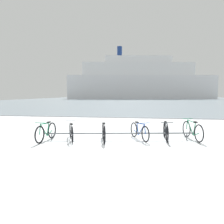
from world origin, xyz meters
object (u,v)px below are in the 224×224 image
(bicycle_1, at_px, (71,132))
(bicycle_4, at_px, (166,131))
(bicycle_5, at_px, (192,131))
(ferry_ship, at_px, (140,81))
(bicycle_3, at_px, (139,131))
(bicycle_2, at_px, (104,132))
(bicycle_0, at_px, (46,132))

(bicycle_1, relative_size, bicycle_4, 0.91)
(bicycle_5, bearing_deg, ferry_ship, 93.15)
(ferry_ship, bearing_deg, bicycle_3, -88.53)
(bicycle_1, height_order, bicycle_2, bicycle_2)
(bicycle_4, bearing_deg, bicycle_0, -169.07)
(bicycle_3, bearing_deg, bicycle_4, 5.61)
(bicycle_1, bearing_deg, bicycle_3, 10.95)
(bicycle_0, height_order, bicycle_1, bicycle_0)
(bicycle_1, xyz_separation_m, ferry_ship, (0.83, 74.56, 6.18))
(bicycle_0, relative_size, bicycle_2, 0.98)
(bicycle_1, bearing_deg, bicycle_0, -163.34)
(bicycle_0, bearing_deg, bicycle_4, 10.93)
(bicycle_1, distance_m, bicycle_2, 1.34)
(bicycle_0, xyz_separation_m, ferry_ship, (1.78, 74.84, 6.17))
(bicycle_1, relative_size, bicycle_3, 1.03)
(bicycle_0, height_order, bicycle_5, bicycle_5)
(bicycle_2, bearing_deg, bicycle_0, -171.99)
(bicycle_2, xyz_separation_m, bicycle_3, (1.40, 0.49, -0.02))
(bicycle_2, height_order, ferry_ship, ferry_ship)
(bicycle_3, distance_m, bicycle_4, 1.07)
(bicycle_2, relative_size, ferry_ship, 0.03)
(ferry_ship, bearing_deg, bicycle_0, -91.36)
(ferry_ship, bearing_deg, bicycle_4, -87.70)
(bicycle_0, distance_m, ferry_ship, 75.12)
(bicycle_2, bearing_deg, bicycle_5, 12.86)
(bicycle_0, relative_size, ferry_ship, 0.03)
(bicycle_0, xyz_separation_m, bicycle_4, (4.75, 0.92, -0.00))
(bicycle_0, xyz_separation_m, bicycle_5, (5.83, 1.13, 0.02))
(bicycle_0, xyz_separation_m, bicycle_3, (3.68, 0.81, -0.01))
(bicycle_3, relative_size, ferry_ship, 0.03)
(bicycle_5, relative_size, ferry_ship, 0.03)
(bicycle_3, height_order, ferry_ship, ferry_ship)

